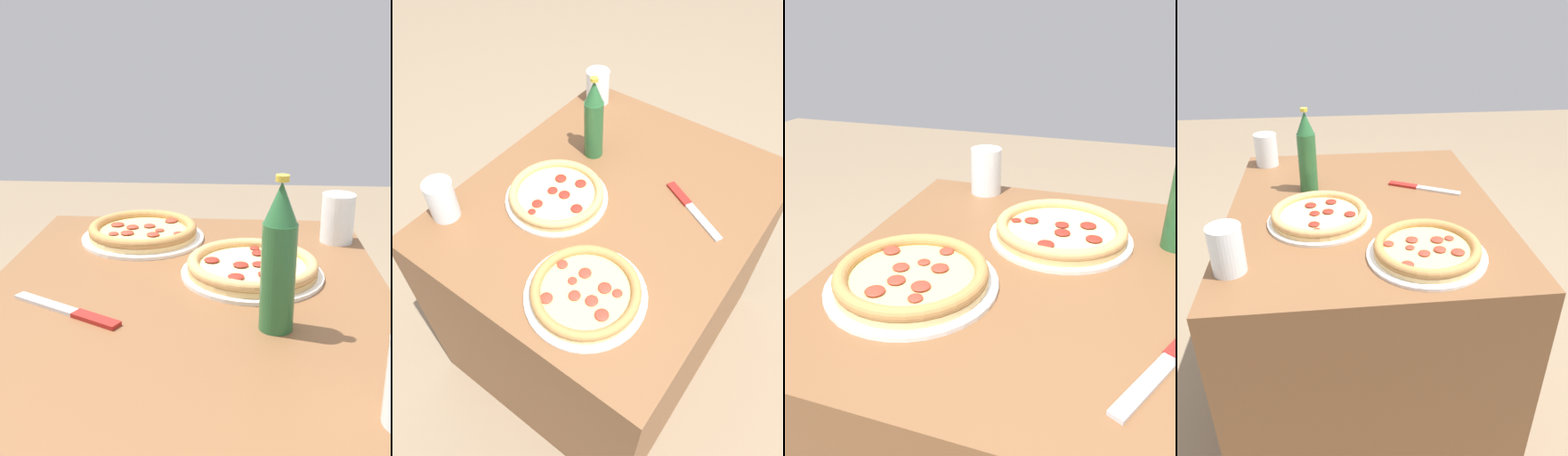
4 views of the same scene
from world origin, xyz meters
TOP-DOWN VIEW (x-y plane):
  - ground_plane at (0.00, 0.00)m, footprint 8.00×8.00m
  - table at (0.00, 0.00)m, footprint 0.96×0.80m
  - pizza_margherita at (-0.09, 0.13)m, footprint 0.30×0.30m
  - pizza_salami at (-0.30, -0.13)m, footprint 0.30×0.30m
  - glass_orange_juice at (-0.32, 0.34)m, footprint 0.08×0.08m
  - glass_mango_juice at (0.39, 0.32)m, footprint 0.08×0.08m
  - beer_bottle at (0.14, 0.17)m, footprint 0.06×0.06m
  - knife at (0.11, -0.20)m, footprint 0.13×0.22m

SIDE VIEW (x-z plane):
  - ground_plane at x=0.00m, z-range 0.00..0.00m
  - table at x=0.00m, z-range 0.00..0.76m
  - knife at x=0.11m, z-range 0.76..0.77m
  - pizza_margherita at x=-0.09m, z-range 0.76..0.80m
  - pizza_salami at x=-0.30m, z-range 0.76..0.80m
  - glass_mango_juice at x=0.39m, z-range 0.76..0.87m
  - glass_orange_juice at x=-0.32m, z-range 0.76..0.87m
  - beer_bottle at x=0.14m, z-range 0.75..1.02m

